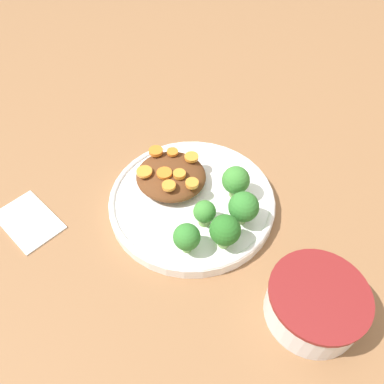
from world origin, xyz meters
name	(u,v)px	position (x,y,z in m)	size (l,w,h in m)	color
ground_plane	(192,205)	(0.00, 0.00, 0.00)	(4.00, 4.00, 0.00)	#8C603D
plate	(192,200)	(0.00, 0.00, 0.01)	(0.28, 0.28, 0.03)	white
dip_bowl	(316,302)	(0.23, -0.09, 0.03)	(0.13, 0.13, 0.06)	silver
stew_mound	(171,176)	(-0.05, 0.01, 0.04)	(0.12, 0.12, 0.03)	#5B3319
broccoli_floret_0	(244,207)	(0.09, -0.01, 0.06)	(0.05, 0.05, 0.06)	#7FA85B
broccoli_floret_1	(187,237)	(0.04, -0.09, 0.05)	(0.04, 0.04, 0.05)	#759E51
broccoli_floret_2	(205,213)	(0.04, -0.04, 0.05)	(0.04, 0.04, 0.05)	#759E51
broccoli_floret_3	(236,181)	(0.06, 0.04, 0.06)	(0.05, 0.05, 0.06)	#759E51
broccoli_floret_4	(225,231)	(0.08, -0.06, 0.06)	(0.05, 0.05, 0.06)	#759E51
carrot_slice_0	(164,174)	(-0.05, 0.00, 0.06)	(0.03, 0.03, 0.00)	orange
carrot_slice_1	(169,186)	(-0.03, -0.02, 0.06)	(0.02, 0.02, 0.01)	orange
carrot_slice_2	(144,172)	(-0.08, -0.01, 0.06)	(0.03, 0.03, 0.00)	orange
carrot_slice_3	(173,152)	(-0.06, 0.05, 0.06)	(0.02, 0.02, 0.00)	orange
carrot_slice_4	(192,157)	(-0.03, 0.05, 0.06)	(0.02, 0.02, 0.01)	orange
carrot_slice_5	(179,174)	(-0.03, 0.01, 0.06)	(0.02, 0.02, 0.01)	orange
carrot_slice_6	(156,151)	(-0.09, 0.04, 0.06)	(0.02, 0.02, 0.01)	orange
carrot_slice_7	(190,181)	(0.00, 0.00, 0.06)	(0.02, 0.02, 0.01)	orange
napkin	(28,221)	(-0.22, -0.15, 0.00)	(0.13, 0.10, 0.01)	white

